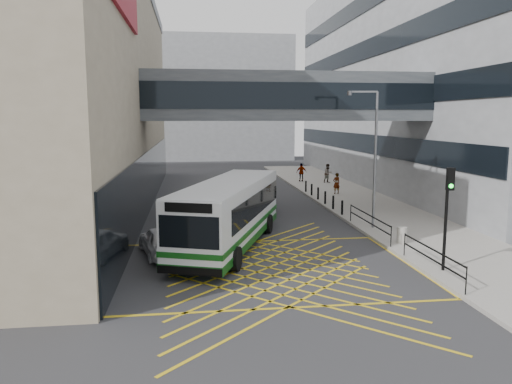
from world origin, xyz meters
name	(u,v)px	position (x,y,z in m)	size (l,w,h in m)	color
ground	(268,268)	(0.00, 0.00, 0.00)	(120.00, 120.00, 0.00)	#333335
building_right	(486,76)	(23.98, 24.00, 10.00)	(24.09, 44.00, 20.00)	gray
building_far	(197,100)	(-2.00, 60.00, 9.00)	(28.00, 16.00, 18.00)	gray
skybridge	(286,97)	(3.00, 12.00, 7.50)	(20.00, 4.10, 3.00)	#474C51
pavement	(358,202)	(9.00, 15.00, 0.08)	(6.00, 54.00, 0.16)	#9F9990
box_junction	(268,267)	(0.00, 0.00, 0.00)	(12.00, 9.00, 0.01)	gold
bus	(230,212)	(-1.30, 3.72, 1.70)	(6.30, 11.54, 3.18)	silver
car_white	(162,240)	(-4.50, 2.50, 0.69)	(1.79, 4.36, 1.39)	white
car_dark	(254,196)	(1.17, 14.25, 0.78)	(1.96, 5.01, 1.57)	black
car_silver	(239,187)	(0.65, 19.30, 0.72)	(1.95, 4.62, 1.44)	gray
traffic_light	(448,204)	(6.77, -1.87, 2.85)	(0.31, 0.49, 4.13)	black
street_lamp	(372,151)	(6.67, 6.22, 4.41)	(1.70, 0.48, 7.46)	slate
litter_bin	(402,235)	(6.95, 2.62, 0.56)	(0.46, 0.46, 0.80)	#ADA89E
kerb_railings	(393,233)	(6.15, 1.78, 0.88)	(0.05, 12.54, 1.00)	black
bollards	(322,195)	(6.25, 15.00, 0.61)	(0.14, 10.14, 0.90)	black
pedestrian_a	(336,183)	(8.43, 18.62, 0.99)	(0.66, 0.47, 1.66)	gray
pedestrian_b	(328,173)	(9.61, 25.35, 1.04)	(0.86, 0.50, 1.75)	gray
pedestrian_c	(301,172)	(7.36, 26.65, 1.03)	(1.03, 0.49, 1.74)	gray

